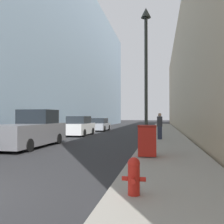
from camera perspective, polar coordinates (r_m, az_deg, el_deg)
name	(u,v)px	position (r m, az deg, el deg)	size (l,w,h in m)	color
sidewalk_right	(165,135)	(21.96, 12.11, -5.20)	(2.98, 60.00, 0.14)	#9E998E
building_left_glass	(39,54)	(34.65, -16.34, 12.54)	(12.00, 60.00, 19.52)	#849EB2
fire_hydrant	(134,175)	(5.14, 5.00, -14.19)	(0.48, 0.36, 0.75)	red
trash_bin	(147,140)	(9.88, 8.09, -6.42)	(0.71, 0.67, 1.22)	red
lamppost	(146,61)	(12.40, 7.78, 11.57)	(0.48, 0.48, 6.82)	#2D332D
pickup_truck	(31,131)	(14.67, -18.02, -4.14)	(2.11, 5.59, 2.09)	slate
parked_sedan_near	(79,127)	(22.14, -7.56, -3.34)	(1.91, 4.23, 1.70)	silver
parked_sedan_far	(100,125)	(29.00, -2.84, -2.96)	(1.85, 4.19, 1.47)	#A3A8B2
pedestrian_on_sidewalk	(160,126)	(17.26, 10.85, -3.16)	(0.36, 0.23, 1.78)	#2D3347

